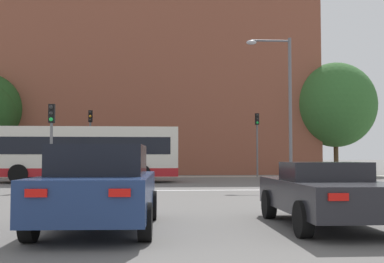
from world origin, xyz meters
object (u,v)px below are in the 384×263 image
(car_roadster_right, at_px, (327,193))
(street_lamp_junction, at_px, (282,94))
(traffic_light_near_left, at_px, (51,131))
(bus_crossing_lead, at_px, (84,153))
(traffic_light_far_right, at_px, (257,134))
(traffic_light_far_left, at_px, (90,133))
(pedestrian_waiting, at_px, (79,163))
(car_saloon_left, at_px, (100,187))

(car_roadster_right, bearing_deg, street_lamp_junction, 79.00)
(traffic_light_near_left, bearing_deg, bus_crossing_lead, 84.72)
(car_roadster_right, xyz_separation_m, traffic_light_far_right, (3.48, 23.33, 2.28))
(traffic_light_far_right, xyz_separation_m, street_lamp_junction, (-0.76, -9.74, 1.49))
(traffic_light_far_left, bearing_deg, bus_crossing_lead, -84.90)
(car_roadster_right, xyz_separation_m, pedestrian_waiting, (-8.61, 23.24, 0.28))
(car_saloon_left, relative_size, traffic_light_near_left, 1.23)
(pedestrian_waiting, bearing_deg, street_lamp_junction, -110.25)
(car_roadster_right, height_order, traffic_light_far_left, traffic_light_far_left)
(traffic_light_near_left, bearing_deg, car_saloon_left, -73.31)
(car_roadster_right, relative_size, street_lamp_junction, 0.59)
(car_saloon_left, bearing_deg, traffic_light_near_left, 108.09)
(traffic_light_far_left, distance_m, traffic_light_near_left, 11.81)
(traffic_light_far_right, bearing_deg, traffic_light_far_left, -178.38)
(car_roadster_right, height_order, pedestrian_waiting, pedestrian_waiting)
(car_roadster_right, height_order, traffic_light_far_right, traffic_light_far_right)
(car_saloon_left, bearing_deg, street_lamp_junction, 63.74)
(car_saloon_left, height_order, street_lamp_junction, street_lamp_junction)
(car_roadster_right, height_order, bus_crossing_lead, bus_crossing_lead)
(street_lamp_junction, height_order, pedestrian_waiting, street_lamp_junction)
(bus_crossing_lead, distance_m, street_lamp_junction, 10.96)
(car_roadster_right, xyz_separation_m, street_lamp_junction, (2.72, 13.60, 3.77))
(car_saloon_left, height_order, traffic_light_far_right, traffic_light_far_right)
(traffic_light_near_left, distance_m, street_lamp_junction, 11.02)
(car_saloon_left, xyz_separation_m, traffic_light_far_left, (-3.41, 23.12, 2.19))
(bus_crossing_lead, distance_m, traffic_light_near_left, 5.79)
(traffic_light_far_right, bearing_deg, pedestrian_waiting, -179.56)
(traffic_light_near_left, bearing_deg, street_lamp_junction, 12.68)
(car_saloon_left, relative_size, street_lamp_junction, 0.62)
(traffic_light_near_left, bearing_deg, car_roadster_right, -54.98)
(traffic_light_far_right, xyz_separation_m, traffic_light_far_left, (-11.36, -0.32, 0.06))
(car_roadster_right, bearing_deg, traffic_light_far_right, 81.81)
(car_roadster_right, bearing_deg, traffic_light_far_left, 109.19)
(traffic_light_far_left, xyz_separation_m, street_lamp_junction, (10.59, -9.42, 1.43))
(street_lamp_junction, bearing_deg, car_roadster_right, -101.29)
(car_saloon_left, relative_size, traffic_light_far_left, 0.99)
(traffic_light_far_right, bearing_deg, street_lamp_junction, -94.49)
(car_roadster_right, distance_m, traffic_light_near_left, 13.82)
(street_lamp_junction, distance_m, pedestrian_waiting, 15.28)
(traffic_light_far_right, xyz_separation_m, traffic_light_near_left, (-11.34, -12.12, -0.48))
(traffic_light_far_right, bearing_deg, traffic_light_near_left, -133.11)
(traffic_light_far_right, height_order, traffic_light_far_left, traffic_light_far_left)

